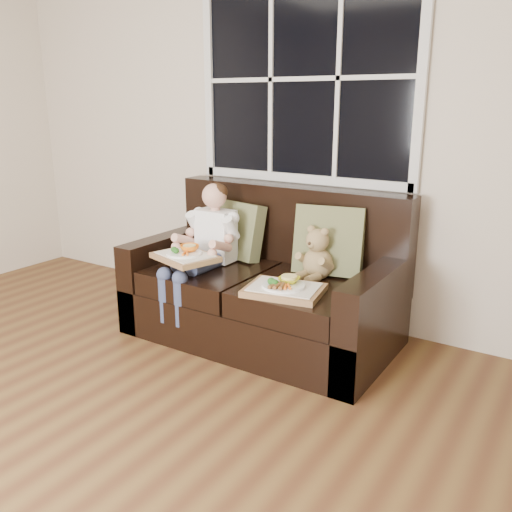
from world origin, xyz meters
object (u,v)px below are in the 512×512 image
Objects in this scene: loveseat at (266,290)px; child at (207,238)px; teddy_bear at (317,257)px; tray_left at (185,255)px; tray_right at (284,288)px.

loveseat is 2.05× the size of child.
loveseat is 5.01× the size of teddy_bear.
teddy_bear is 0.83m from tray_left.
loveseat is 0.58m from tray_left.
teddy_bear is at bearing 6.13° from loveseat.
tray_left is 0.71m from tray_right.
child reaches higher than teddy_bear.
loveseat is 0.52m from child.
tray_left is 0.94× the size of tray_right.
tray_right is at bearing 18.64° from tray_left.
child is (-0.39, -0.12, 0.33)m from loveseat.
child is 0.24m from tray_left.
loveseat is at bearing 16.69° from child.
tray_left is (0.00, -0.23, -0.06)m from child.
loveseat is 3.72× the size of tray_left.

